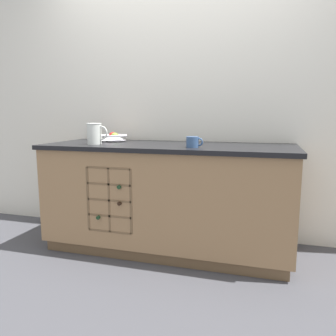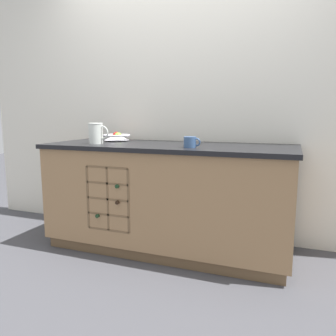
{
  "view_description": "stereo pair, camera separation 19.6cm",
  "coord_description": "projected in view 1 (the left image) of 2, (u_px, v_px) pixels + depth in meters",
  "views": [
    {
      "loc": [
        0.75,
        -2.54,
        1.11
      ],
      "look_at": [
        0.0,
        0.0,
        0.69
      ],
      "focal_mm": 35.0,
      "sensor_mm": 36.0,
      "label": 1
    },
    {
      "loc": [
        0.94,
        -2.47,
        1.11
      ],
      "look_at": [
        0.0,
        0.0,
        0.69
      ],
      "focal_mm": 35.0,
      "sensor_mm": 36.0,
      "label": 2
    }
  ],
  "objects": [
    {
      "name": "fruit_bowl",
      "position": [
        113.0,
        137.0,
        2.96
      ],
      "size": [
        0.25,
        0.25,
        0.08
      ],
      "color": "silver",
      "rests_on": "kitchen_island"
    },
    {
      "name": "kitchen_island",
      "position": [
        168.0,
        197.0,
        2.72
      ],
      "size": [
        2.01,
        0.76,
        0.88
      ],
      "color": "brown",
      "rests_on": "ground_plane"
    },
    {
      "name": "white_pitcher",
      "position": [
        95.0,
        133.0,
        2.64
      ],
      "size": [
        0.18,
        0.12,
        0.17
      ],
      "color": "silver",
      "rests_on": "kitchen_island"
    },
    {
      "name": "ground_plane",
      "position": [
        168.0,
        247.0,
        2.79
      ],
      "size": [
        14.0,
        14.0,
        0.0
      ],
      "primitive_type": "plane",
      "color": "#424247"
    },
    {
      "name": "back_wall",
      "position": [
        181.0,
        97.0,
        2.99
      ],
      "size": [
        4.4,
        0.06,
        2.55
      ],
      "primitive_type": "cube",
      "color": "silver",
      "rests_on": "ground_plane"
    },
    {
      "name": "ceramic_mug",
      "position": [
        193.0,
        142.0,
        2.39
      ],
      "size": [
        0.12,
        0.09,
        0.08
      ],
      "color": "#385684",
      "rests_on": "kitchen_island"
    }
  ]
}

